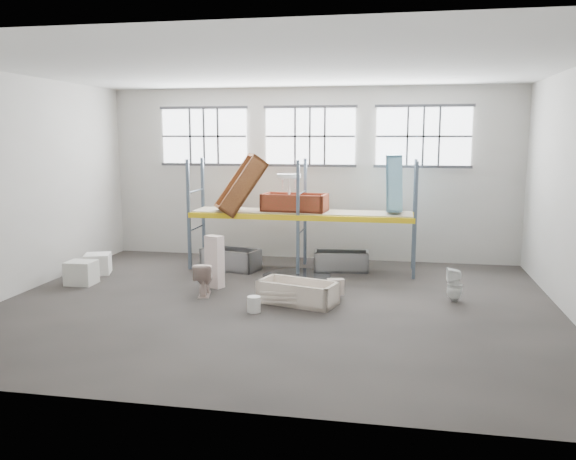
% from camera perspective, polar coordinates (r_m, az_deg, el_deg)
% --- Properties ---
extents(floor, '(12.00, 10.00, 0.10)m').
position_cam_1_polar(floor, '(12.84, -1.25, -7.46)').
color(floor, '#46403C').
rests_on(floor, ground).
extents(ceiling, '(12.00, 10.00, 0.10)m').
position_cam_1_polar(ceiling, '(12.38, -1.34, 15.78)').
color(ceiling, silver).
rests_on(ceiling, ground).
extents(wall_back, '(12.00, 0.10, 5.00)m').
position_cam_1_polar(wall_back, '(17.31, 2.19, 5.45)').
color(wall_back, '#B4B0A7').
rests_on(wall_back, ground).
extents(wall_front, '(12.00, 0.10, 5.00)m').
position_cam_1_polar(wall_front, '(7.52, -9.29, 0.42)').
color(wall_front, '#A5A198').
rests_on(wall_front, ground).
extents(wall_left, '(0.10, 10.00, 5.00)m').
position_cam_1_polar(wall_left, '(14.83, -24.87, 3.98)').
color(wall_left, '#B0ABA2').
rests_on(wall_left, ground).
extents(window_left, '(2.60, 0.04, 1.60)m').
position_cam_1_polar(window_left, '(17.92, -8.14, 9.01)').
color(window_left, white).
rests_on(window_left, wall_back).
extents(window_mid, '(2.60, 0.04, 1.60)m').
position_cam_1_polar(window_mid, '(17.16, 2.15, 9.09)').
color(window_mid, white).
rests_on(window_mid, wall_back).
extents(window_right, '(2.60, 0.04, 1.60)m').
position_cam_1_polar(window_right, '(16.98, 13.02, 8.87)').
color(window_right, white).
rests_on(window_right, wall_back).
extents(rack_upright_la, '(0.08, 0.08, 3.00)m').
position_cam_1_polar(rack_upright_la, '(16.07, -9.63, 1.45)').
color(rack_upright_la, slate).
rests_on(rack_upright_la, floor).
extents(rack_upright_lb, '(0.08, 0.08, 3.00)m').
position_cam_1_polar(rack_upright_lb, '(17.19, -8.25, 1.99)').
color(rack_upright_lb, slate).
rests_on(rack_upright_lb, floor).
extents(rack_upright_ma, '(0.08, 0.08, 3.00)m').
position_cam_1_polar(rack_upright_ma, '(15.30, 0.97, 1.19)').
color(rack_upright_ma, slate).
rests_on(rack_upright_ma, floor).
extents(rack_upright_mb, '(0.08, 0.08, 3.00)m').
position_cam_1_polar(rack_upright_mb, '(16.47, 1.68, 1.77)').
color(rack_upright_mb, slate).
rests_on(rack_upright_mb, floor).
extents(rack_upright_ra, '(0.08, 0.08, 3.00)m').
position_cam_1_polar(rack_upright_ra, '(15.09, 12.27, 0.87)').
color(rack_upright_ra, slate).
rests_on(rack_upright_ra, floor).
extents(rack_upright_rb, '(0.08, 0.08, 3.00)m').
position_cam_1_polar(rack_upright_rb, '(16.28, 12.17, 1.47)').
color(rack_upright_rb, slate).
rests_on(rack_upright_rb, floor).
extents(rack_beam_front, '(6.00, 0.10, 0.14)m').
position_cam_1_polar(rack_beam_front, '(15.30, 0.97, 1.19)').
color(rack_beam_front, yellow).
rests_on(rack_beam_front, floor).
extents(rack_beam_back, '(6.00, 0.10, 0.14)m').
position_cam_1_polar(rack_beam_back, '(16.47, 1.68, 1.77)').
color(rack_beam_back, yellow).
rests_on(rack_beam_back, floor).
extents(shelf_deck, '(5.90, 1.10, 0.03)m').
position_cam_1_polar(shelf_deck, '(15.87, 1.34, 1.78)').
color(shelf_deck, gray).
rests_on(shelf_deck, floor).
extents(wet_patch, '(1.80, 1.80, 0.00)m').
position_cam_1_polar(wet_patch, '(15.39, 0.83, -4.44)').
color(wet_patch, black).
rests_on(wet_patch, floor).
extents(bathtub_beige, '(1.83, 1.22, 0.49)m').
position_cam_1_polar(bathtub_beige, '(12.85, 0.97, -6.07)').
color(bathtub_beige, beige).
rests_on(bathtub_beige, floor).
extents(cistern_spare, '(0.41, 0.27, 0.36)m').
position_cam_1_polar(cistern_spare, '(13.22, 4.65, -5.52)').
color(cistern_spare, beige).
rests_on(cistern_spare, bathtub_beige).
extents(sink_in_tub, '(0.53, 0.53, 0.14)m').
position_cam_1_polar(sink_in_tub, '(13.31, 0.90, -5.92)').
color(sink_in_tub, '#C1B29E').
rests_on(sink_in_tub, bathtub_beige).
extents(toilet_beige, '(0.58, 0.83, 0.77)m').
position_cam_1_polar(toilet_beige, '(13.61, -8.19, -4.70)').
color(toilet_beige, beige).
rests_on(toilet_beige, floor).
extents(cistern_tall, '(0.48, 0.41, 1.26)m').
position_cam_1_polar(cistern_tall, '(14.19, -7.16, -3.08)').
color(cistern_tall, '#F5D9D0').
rests_on(cistern_tall, floor).
extents(toilet_white, '(0.36, 0.36, 0.75)m').
position_cam_1_polar(toilet_white, '(13.46, 15.90, -5.16)').
color(toilet_white, white).
rests_on(toilet_white, floor).
extents(steel_tub_left, '(1.69, 1.10, 0.57)m').
position_cam_1_polar(steel_tub_left, '(16.10, -5.59, -2.83)').
color(steel_tub_left, '#B3B4BB').
rests_on(steel_tub_left, floor).
extents(steel_tub_right, '(1.50, 0.79, 0.53)m').
position_cam_1_polar(steel_tub_right, '(15.94, 5.21, -3.02)').
color(steel_tub_right, '#919598').
rests_on(steel_tub_right, floor).
extents(rust_tub_flat, '(1.80, 0.97, 0.49)m').
position_cam_1_polar(rust_tub_flat, '(15.91, 0.65, 2.67)').
color(rust_tub_flat, maroon).
rests_on(rust_tub_flat, shelf_deck).
extents(rust_tub_tilted, '(1.61, 1.34, 1.71)m').
position_cam_1_polar(rust_tub_tilted, '(15.94, -4.59, 4.37)').
color(rust_tub_tilted, brown).
rests_on(rust_tub_tilted, shelf_deck).
extents(sink_on_shelf, '(0.73, 0.61, 0.57)m').
position_cam_1_polar(sink_on_shelf, '(15.72, 0.10, 3.60)').
color(sink_on_shelf, white).
rests_on(sink_on_shelf, rust_tub_flat).
extents(blue_tub_upright, '(0.47, 0.69, 1.48)m').
position_cam_1_polar(blue_tub_upright, '(15.61, 10.29, 4.51)').
color(blue_tub_upright, '#8ACFF0').
rests_on(blue_tub_upright, shelf_deck).
extents(bucket, '(0.31, 0.31, 0.33)m').
position_cam_1_polar(bucket, '(12.27, -3.33, -7.22)').
color(bucket, silver).
rests_on(bucket, floor).
extents(carton_near, '(0.68, 0.59, 0.57)m').
position_cam_1_polar(carton_near, '(15.33, -19.47, -3.94)').
color(carton_near, silver).
rests_on(carton_near, floor).
extents(carton_far, '(0.81, 0.81, 0.53)m').
position_cam_1_polar(carton_far, '(16.34, -18.02, -3.14)').
color(carton_far, white).
rests_on(carton_far, floor).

